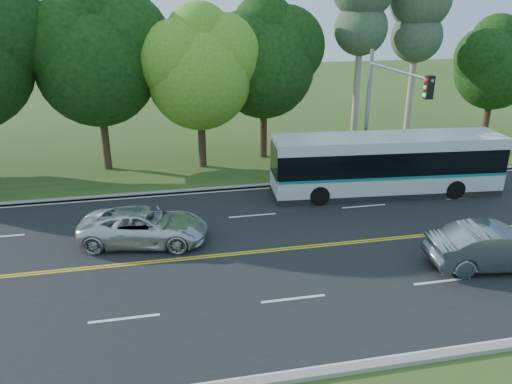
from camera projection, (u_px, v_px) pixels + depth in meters
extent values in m
plane|color=#31521B|center=(282.00, 250.00, 19.98)|extent=(120.00, 120.00, 0.00)
cube|color=black|center=(282.00, 249.00, 19.98)|extent=(60.00, 14.00, 0.02)
cube|color=gray|center=(248.00, 186.00, 26.48)|extent=(60.00, 0.30, 0.15)
cube|color=gray|center=(348.00, 369.00, 13.43)|extent=(60.00, 0.30, 0.15)
cube|color=#31521B|center=(242.00, 176.00, 28.18)|extent=(60.00, 4.00, 0.10)
cube|color=gold|center=(282.00, 250.00, 19.90)|extent=(57.00, 0.10, 0.00)
cube|color=gold|center=(281.00, 248.00, 20.05)|extent=(57.00, 0.10, 0.00)
cube|color=silver|center=(124.00, 319.00, 15.65)|extent=(2.20, 0.12, 0.00)
cube|color=silver|center=(293.00, 299.00, 16.68)|extent=(2.20, 0.12, 0.00)
cube|color=silver|center=(442.00, 281.00, 17.72)|extent=(2.20, 0.12, 0.00)
cube|color=silver|center=(131.00, 226.00, 22.04)|extent=(2.20, 0.12, 0.00)
cube|color=silver|center=(252.00, 215.00, 23.07)|extent=(2.20, 0.12, 0.00)
cube|color=silver|center=(364.00, 206.00, 24.11)|extent=(2.20, 0.12, 0.00)
cube|color=silver|center=(466.00, 198.00, 25.14)|extent=(2.20, 0.12, 0.00)
cube|color=silver|center=(249.00, 189.00, 26.22)|extent=(57.00, 0.12, 0.00)
cube|color=silver|center=(343.00, 364.00, 13.72)|extent=(57.00, 0.12, 0.00)
cylinder|color=#301E15|center=(105.00, 139.00, 28.87)|extent=(0.44, 0.44, 3.60)
sphere|color=black|center=(97.00, 66.00, 27.38)|extent=(6.60, 6.60, 6.60)
sphere|color=black|center=(123.00, 41.00, 27.45)|extent=(5.28, 5.28, 5.28)
sphere|color=black|center=(69.00, 45.00, 26.53)|extent=(4.95, 4.95, 4.95)
sphere|color=black|center=(94.00, 19.00, 26.86)|extent=(4.29, 4.29, 4.29)
cylinder|color=#301E15|center=(202.00, 141.00, 29.06)|extent=(0.44, 0.44, 3.24)
sphere|color=#41871C|center=(199.00, 78.00, 27.73)|extent=(5.80, 5.80, 5.80)
sphere|color=#41871C|center=(221.00, 55.00, 27.83)|extent=(4.64, 4.64, 4.64)
sphere|color=#41871C|center=(178.00, 60.00, 26.96)|extent=(4.35, 4.35, 4.35)
sphere|color=#41871C|center=(199.00, 37.00, 27.33)|extent=(3.77, 3.77, 3.77)
cylinder|color=#301E15|center=(263.00, 130.00, 31.14)|extent=(0.44, 0.44, 3.42)
sphere|color=black|center=(264.00, 68.00, 29.76)|extent=(6.00, 6.00, 6.00)
sphere|color=black|center=(285.00, 46.00, 29.85)|extent=(4.80, 4.80, 4.80)
sphere|color=black|center=(245.00, 50.00, 28.97)|extent=(4.50, 4.50, 4.50)
sphere|color=black|center=(264.00, 28.00, 29.33)|extent=(3.90, 3.90, 3.90)
cylinder|color=#A29683|center=(357.00, 76.00, 31.12)|extent=(0.40, 0.40, 9.80)
sphere|color=#314C2F|center=(361.00, 28.00, 30.10)|extent=(3.23, 3.23, 3.23)
cylinder|color=#A29683|center=(412.00, 78.00, 32.45)|extent=(0.40, 0.40, 9.10)
sphere|color=#314C2F|center=(417.00, 36.00, 31.51)|extent=(3.23, 3.23, 3.23)
cylinder|color=#301E15|center=(486.00, 120.00, 34.67)|extent=(0.44, 0.44, 3.06)
sphere|color=black|center=(495.00, 70.00, 33.46)|extent=(5.20, 5.20, 5.20)
sphere|color=black|center=(510.00, 54.00, 33.58)|extent=(4.16, 4.16, 4.16)
sphere|color=black|center=(485.00, 57.00, 32.75)|extent=(3.90, 3.90, 3.90)
sphere|color=black|center=(497.00, 40.00, 33.14)|extent=(3.38, 3.38, 3.38)
sphere|color=#AA0E4E|center=(297.00, 165.00, 27.76)|extent=(1.50, 1.50, 1.50)
sphere|color=#AA0E4E|center=(315.00, 164.00, 27.94)|extent=(1.50, 1.50, 1.50)
sphere|color=#AA0E4E|center=(332.00, 163.00, 28.13)|extent=(1.50, 1.50, 1.50)
sphere|color=#AA0E4E|center=(348.00, 161.00, 28.32)|extent=(1.50, 1.50, 1.50)
sphere|color=#AA0E4E|center=(365.00, 160.00, 28.51)|extent=(1.50, 1.50, 1.50)
sphere|color=#AA0E4E|center=(381.00, 159.00, 28.70)|extent=(1.50, 1.50, 1.50)
sphere|color=#AA0E4E|center=(397.00, 158.00, 28.88)|extent=(1.50, 1.50, 1.50)
sphere|color=#AA0E4E|center=(413.00, 157.00, 29.07)|extent=(1.50, 1.50, 1.50)
sphere|color=#AA0E4E|center=(429.00, 156.00, 29.26)|extent=(1.50, 1.50, 1.50)
cube|color=brown|center=(419.00, 171.00, 28.54)|extent=(3.50, 1.40, 0.40)
cylinder|color=gray|center=(367.00, 117.00, 26.60)|extent=(0.20, 0.20, 7.00)
cylinder|color=gray|center=(398.00, 71.00, 22.84)|extent=(0.14, 6.00, 0.14)
cube|color=black|center=(429.00, 87.00, 20.39)|extent=(0.32, 0.28, 0.95)
sphere|color=red|center=(426.00, 80.00, 20.25)|extent=(0.18, 0.18, 0.18)
sphere|color=yellow|center=(425.00, 88.00, 20.36)|extent=(0.18, 0.18, 0.18)
sphere|color=#19D833|center=(424.00, 95.00, 20.47)|extent=(0.18, 0.18, 0.18)
cube|color=silver|center=(385.00, 178.00, 25.45)|extent=(11.71, 3.39, 0.95)
cube|color=black|center=(387.00, 158.00, 25.06)|extent=(11.65, 3.43, 1.19)
cube|color=silver|center=(389.00, 141.00, 24.75)|extent=(11.71, 3.39, 0.54)
cube|color=#0D7773|center=(386.00, 170.00, 25.30)|extent=(11.65, 3.44, 0.13)
cube|color=black|center=(274.00, 161.00, 24.38)|extent=(0.24, 2.25, 1.64)
cube|color=#19E54C|center=(275.00, 142.00, 24.05)|extent=(0.17, 1.47, 0.21)
cube|color=black|center=(384.00, 190.00, 25.68)|extent=(11.70, 3.29, 0.34)
cylinder|color=black|center=(319.00, 196.00, 24.09)|extent=(0.98, 0.35, 0.96)
cylinder|color=black|center=(309.00, 180.00, 26.22)|extent=(0.98, 0.35, 0.96)
cylinder|color=black|center=(455.00, 189.00, 24.87)|extent=(0.98, 0.35, 0.96)
cylinder|color=black|center=(434.00, 174.00, 27.00)|extent=(0.98, 0.35, 0.96)
imported|color=slate|center=(497.00, 247.00, 18.39)|extent=(5.14, 2.36, 1.63)
imported|color=silver|center=(144.00, 226.00, 20.30)|extent=(5.50, 3.32, 1.43)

